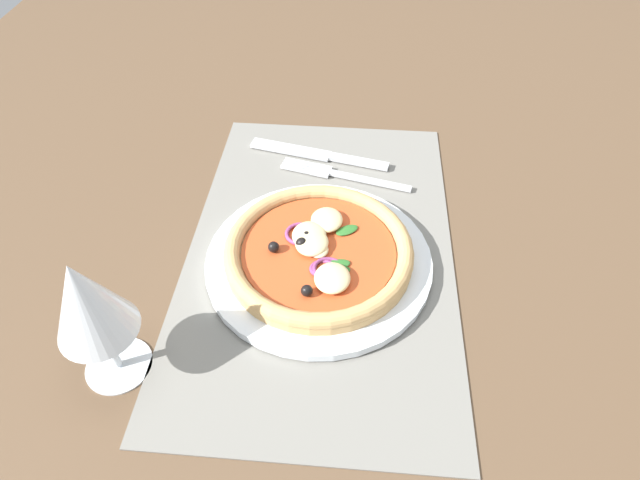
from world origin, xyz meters
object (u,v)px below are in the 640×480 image
at_px(pizza, 318,251).
at_px(knife, 317,154).
at_px(fork, 338,174).
at_px(wine_glass, 87,303).
at_px(plate, 318,260).

bearing_deg(pizza, knife, 5.31).
relative_size(fork, knife, 0.90).
relative_size(knife, wine_glass, 1.34).
xyz_separation_m(knife, wine_glass, (-0.35, 0.16, 0.09)).
xyz_separation_m(pizza, knife, (0.20, 0.02, -0.02)).
bearing_deg(wine_glass, knife, -25.26).
bearing_deg(fork, plate, 98.95).
bearing_deg(fork, wine_glass, 71.01).
bearing_deg(pizza, fork, -4.70).
bearing_deg(plate, knife, 5.31).
relative_size(pizza, wine_glass, 1.42).
bearing_deg(wine_glass, plate, -51.48).
bearing_deg(knife, pizza, 107.49).
bearing_deg(fork, pizza, 98.94).
distance_m(pizza, fork, 0.16).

